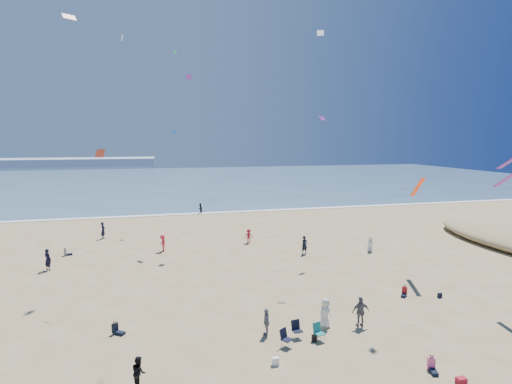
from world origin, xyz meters
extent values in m
cube|color=#476B84|center=(0.00, 95.00, 0.03)|extent=(220.00, 100.00, 0.06)
cube|color=white|center=(0.00, 45.00, 0.04)|extent=(220.00, 1.20, 0.08)
cube|color=#7A8EA8|center=(-60.00, 170.00, 1.60)|extent=(110.00, 20.00, 3.20)
imported|color=black|center=(-10.03, 32.11, 0.96)|extent=(0.60, 0.78, 1.91)
imported|color=black|center=(-13.24, 21.45, 0.95)|extent=(0.83, 0.79, 1.91)
imported|color=black|center=(2.37, 45.14, 0.78)|extent=(0.93, 0.97, 1.57)
imported|color=gray|center=(2.07, 5.77, 0.79)|extent=(0.65, 1.01, 1.59)
imported|color=silver|center=(5.77, 5.84, 0.89)|extent=(1.02, 0.83, 1.79)
imported|color=red|center=(-3.50, 25.13, 0.85)|extent=(0.86, 1.21, 1.69)
imported|color=silver|center=(16.86, 19.99, 0.78)|extent=(0.67, 0.86, 1.55)
imported|color=slate|center=(7.90, 5.45, 0.93)|extent=(1.12, 0.53, 1.86)
imported|color=black|center=(-4.89, 2.39, 0.75)|extent=(0.78, 0.88, 1.51)
imported|color=black|center=(10.10, 20.73, 0.92)|extent=(0.75, 0.59, 1.83)
imported|color=#A91826|center=(5.71, 26.30, 0.76)|extent=(1.02, 0.64, 1.52)
cube|color=white|center=(1.69, 2.65, 0.20)|extent=(0.35, 0.20, 0.40)
cube|color=black|center=(4.50, 4.39, 0.19)|extent=(0.30, 0.22, 0.38)
cube|color=#AC1829|center=(9.62, -0.91, 0.15)|extent=(0.45, 0.30, 0.30)
cube|color=black|center=(15.62, 8.10, 0.17)|extent=(0.28, 0.18, 0.34)
cube|color=red|center=(-9.01, 13.79, 19.11)|extent=(0.88, 0.72, 0.37)
cube|color=purple|center=(11.81, 21.08, 13.30)|extent=(0.84, 0.72, 0.38)
cube|color=white|center=(10.55, 18.89, 20.58)|extent=(0.72, 0.65, 0.59)
cube|color=purple|center=(-0.15, 29.86, 18.04)|extent=(0.60, 0.78, 0.49)
cube|color=white|center=(-7.48, 37.89, 23.60)|extent=(0.31, 0.58, 0.72)
cube|color=#EB4328|center=(-7.72, 15.14, 10.28)|extent=(0.78, 0.65, 0.57)
cube|color=blue|center=(-1.79, 31.35, 12.14)|extent=(0.57, 0.69, 0.39)
cube|color=#25AE61|center=(-1.01, 40.83, 22.87)|extent=(0.52, 0.50, 0.33)
cube|color=#F7471A|center=(17.22, 13.45, 7.31)|extent=(0.35, 2.64, 1.87)
camera|label=1|loc=(-3.77, -15.31, 11.27)|focal=28.00mm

